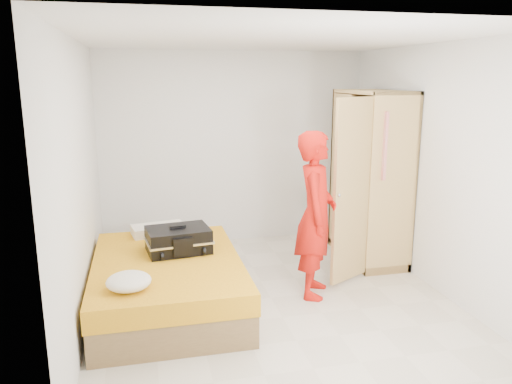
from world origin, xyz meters
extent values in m
plane|color=beige|center=(0.00, 0.00, 0.00)|extent=(4.00, 4.00, 0.00)
plane|color=white|center=(0.00, 0.00, 2.60)|extent=(4.00, 4.00, 0.00)
cube|color=white|center=(0.00, 2.00, 1.30)|extent=(3.60, 0.02, 2.60)
cube|color=white|center=(0.00, -2.00, 1.30)|extent=(3.60, 0.02, 2.60)
cube|color=white|center=(-1.80, 0.00, 1.30)|extent=(0.02, 4.00, 2.60)
cube|color=white|center=(1.80, 0.00, 1.30)|extent=(0.02, 4.00, 2.60)
cube|color=olive|center=(-1.05, 0.05, 0.15)|extent=(1.40, 2.00, 0.30)
cube|color=gold|center=(-1.05, 0.05, 0.40)|extent=(1.42, 2.02, 0.20)
cube|color=#DDB86C|center=(1.77, 0.90, 1.05)|extent=(0.04, 1.20, 2.10)
cube|color=#DDB86C|center=(1.50, 0.32, 1.05)|extent=(0.58, 0.04, 2.10)
cube|color=#DDB86C|center=(1.50, 1.48, 1.05)|extent=(0.58, 0.04, 2.10)
cube|color=#DDB86C|center=(1.50, 0.90, 2.08)|extent=(0.58, 1.20, 0.04)
cube|color=#AF804B|center=(1.50, 0.90, 0.05)|extent=(0.58, 1.20, 0.10)
cube|color=#DDB86C|center=(1.23, 1.20, 1.05)|extent=(0.04, 0.59, 2.00)
cube|color=#DDB86C|center=(0.95, 0.20, 1.05)|extent=(0.54, 0.32, 2.00)
cylinder|color=#B2B2B7|center=(1.50, 0.90, 1.92)|extent=(0.02, 1.10, 0.02)
imported|color=red|center=(0.48, 0.02, 0.87)|extent=(0.63, 0.74, 1.73)
cube|color=black|center=(-0.92, 0.26, 0.62)|extent=(0.67, 0.52, 0.25)
cube|color=black|center=(-0.92, 0.26, 0.76)|extent=(0.16, 0.06, 0.03)
ellipsoid|color=white|center=(-1.40, -0.60, 0.57)|extent=(0.38, 0.38, 0.14)
cube|color=white|center=(-1.10, 0.90, 0.55)|extent=(0.63, 0.40, 0.11)
camera|label=1|loc=(-1.24, -4.67, 2.25)|focal=35.00mm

